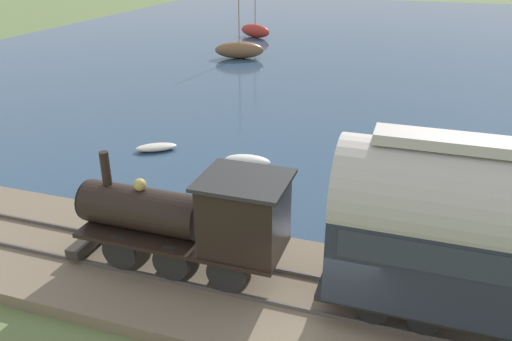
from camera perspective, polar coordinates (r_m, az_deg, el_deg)
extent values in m
cube|color=#2D4760|center=(54.46, 17.14, 13.97)|extent=(80.00, 80.00, 0.01)
cube|color=#756651|center=(14.01, 8.32, -14.91)|extent=(5.25, 56.00, 0.39)
cube|color=#4C4742|center=(13.30, 7.79, -15.95)|extent=(0.07, 54.88, 0.12)
cube|color=#4C4742|center=(14.41, 8.94, -12.37)|extent=(0.07, 54.88, 0.12)
cylinder|color=black|center=(13.50, -3.50, -11.78)|extent=(0.12, 1.08, 1.08)
cylinder|color=black|center=(14.60, -1.40, -8.63)|extent=(0.12, 1.08, 1.08)
cylinder|color=black|center=(14.09, -9.72, -10.40)|extent=(0.12, 1.08, 1.08)
cylinder|color=black|center=(15.14, -7.21, -7.50)|extent=(0.12, 1.08, 1.08)
cylinder|color=black|center=(14.83, -15.33, -9.04)|extent=(0.12, 1.08, 1.08)
cylinder|color=black|center=(15.84, -12.54, -6.40)|extent=(0.12, 1.08, 1.08)
cube|color=black|center=(14.37, -8.52, -7.44)|extent=(1.94, 5.87, 0.12)
cylinder|color=black|center=(14.55, -12.84, -4.28)|extent=(1.24, 3.52, 1.24)
cylinder|color=black|center=(15.50, -18.60, -3.14)|extent=(1.18, 0.08, 1.18)
cylinder|color=black|center=(14.62, -16.82, 0.26)|extent=(0.26, 0.26, 0.98)
sphere|color=tan|center=(14.21, -13.13, -1.59)|extent=(0.36, 0.36, 0.36)
cube|color=black|center=(13.17, -1.32, -5.12)|extent=(1.84, 2.06, 1.94)
cube|color=#282828|center=(12.70, -1.36, -1.11)|extent=(2.04, 2.30, 0.10)
cube|color=#2D2823|center=(16.33, -18.50, -7.63)|extent=(1.74, 0.44, 0.32)
cylinder|color=black|center=(12.95, 18.58, -15.97)|extent=(0.12, 0.76, 0.76)
cylinder|color=black|center=(14.10, 18.74, -12.28)|extent=(0.12, 0.76, 0.76)
cylinder|color=black|center=(12.93, 13.25, -15.29)|extent=(0.12, 0.76, 0.76)
cylinder|color=black|center=(14.08, 13.91, -11.66)|extent=(0.12, 0.76, 0.76)
ellipsoid|color=#B72D23|center=(54.12, -0.10, 15.68)|extent=(2.59, 3.96, 1.35)
ellipsoid|color=brown|center=(43.83, -1.92, 13.60)|extent=(2.62, 4.42, 1.41)
cylinder|color=#9E8460|center=(43.32, -1.98, 17.92)|extent=(0.10, 0.10, 5.25)
ellipsoid|color=silver|center=(21.97, -0.99, 1.07)|extent=(1.07, 2.15, 0.56)
ellipsoid|color=beige|center=(24.27, -11.34, 2.62)|extent=(1.72, 2.05, 0.33)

